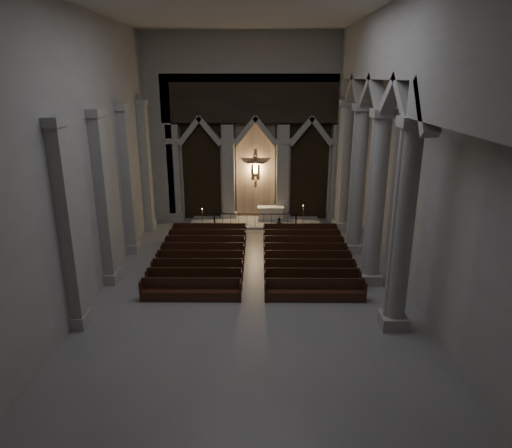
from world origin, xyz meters
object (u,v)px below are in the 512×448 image
at_px(altar_rail, 255,218).
at_px(candle_stand_left, 203,224).
at_px(altar, 271,213).
at_px(worshipper, 279,228).
at_px(candle_stand_right, 303,222).
at_px(pews, 254,259).

xyz_separation_m(altar_rail, candle_stand_left, (-3.34, -0.26, -0.30)).
bearing_deg(altar, worshipper, -82.34).
bearing_deg(candle_stand_right, worshipper, -129.00).
relative_size(altar_rail, candle_stand_left, 3.72).
bearing_deg(candle_stand_left, altar_rail, 4.50).
height_order(altar, altar_rail, altar).
distance_m(altar, altar_rail, 1.81).
relative_size(candle_stand_left, candle_stand_right, 0.94).
distance_m(altar, candle_stand_left, 4.70).
xyz_separation_m(altar, candle_stand_right, (2.06, -1.29, -0.19)).
bearing_deg(candle_stand_right, altar, 147.95).
xyz_separation_m(pews, worshipper, (1.46, 4.17, 0.31)).
bearing_deg(candle_stand_left, altar, 21.99).
bearing_deg(worshipper, pews, -101.04).
distance_m(candle_stand_left, candle_stand_right, 6.43).
bearing_deg(altar, altar_rail, -124.28).
bearing_deg(altar_rail, altar, 55.72).
xyz_separation_m(candle_stand_left, candle_stand_right, (6.41, 0.47, 0.03)).
height_order(altar, candle_stand_right, candle_stand_right).
bearing_deg(pews, candle_stand_right, 63.50).
xyz_separation_m(candle_stand_right, worshipper, (-1.61, -1.99, 0.22)).
bearing_deg(altar_rail, pews, -90.00).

